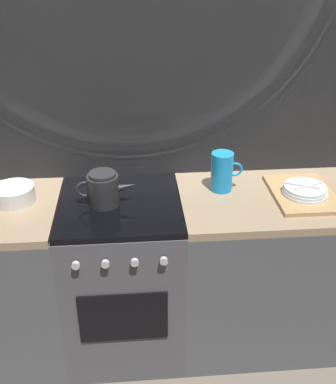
{
  "coord_description": "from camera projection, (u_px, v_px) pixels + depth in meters",
  "views": [
    {
      "loc": [
        0.07,
        -1.98,
        2.04
      ],
      "look_at": [
        0.24,
        0.0,
        0.95
      ],
      "focal_mm": 43.93,
      "sensor_mm": 36.0,
      "label": 1
    }
  ],
  "objects": [
    {
      "name": "ground_plane",
      "position": [
        127.0,
        338.0,
        2.7
      ],
      "size": [
        8.0,
        8.0,
        0.0
      ],
      "primitive_type": "plane",
      "color": "#6B6054"
    },
    {
      "name": "stove_unit",
      "position": [
        123.0,
        277.0,
        2.48
      ],
      "size": [
        0.6,
        0.63,
        0.9
      ],
      "color": "#4C4C51",
      "rests_on": "ground_plane"
    },
    {
      "name": "kettle",
      "position": [
        103.0,
        189.0,
        2.22
      ],
      "size": [
        0.28,
        0.15,
        0.17
      ],
      "color": "#262628",
      "rests_on": "stove_unit"
    },
    {
      "name": "counter_right",
      "position": [
        289.0,
        268.0,
        2.55
      ],
      "size": [
        1.2,
        0.6,
        0.9
      ],
      "color": "#515459",
      "rests_on": "ground_plane"
    },
    {
      "name": "back_wall",
      "position": [
        117.0,
        121.0,
        2.41
      ],
      "size": [
        3.6,
        0.05,
        2.4
      ],
      "color": "gray",
      "rests_on": "ground_plane"
    },
    {
      "name": "dish_pile",
      "position": [
        304.0,
        192.0,
        2.31
      ],
      "size": [
        0.3,
        0.4,
        0.07
      ],
      "color": "tan",
      "rests_on": "counter_right"
    },
    {
      "name": "mixing_bowl",
      "position": [
        14.0,
        194.0,
        2.26
      ],
      "size": [
        0.2,
        0.2,
        0.08
      ],
      "primitive_type": "cylinder",
      "color": "silver",
      "rests_on": "counter_left"
    },
    {
      "name": "pitcher",
      "position": [
        222.0,
        172.0,
        2.34
      ],
      "size": [
        0.16,
        0.11,
        0.2
      ],
      "color": "#198CD8",
      "rests_on": "counter_right"
    }
  ]
}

